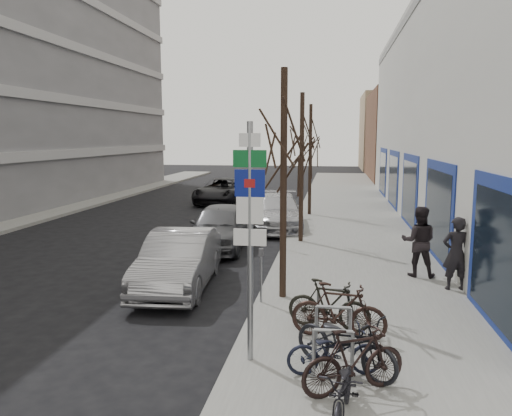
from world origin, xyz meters
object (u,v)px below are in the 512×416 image
(meter_front, at_px, (261,270))
(bike_mid_curb, at_px, (335,347))
(bike_rack, at_px, (333,323))
(bike_near_right, at_px, (354,360))
(bike_far_inner, at_px, (339,311))
(meter_back, at_px, (297,205))
(highway_sign_pole, at_px, (250,228))
(lane_car, at_px, (222,191))
(tree_near, at_px, (284,130))
(parked_car_mid, at_px, (220,226))
(bike_far_curb, at_px, (346,337))
(tree_mid, at_px, (302,132))
(tree_far, at_px, (311,133))
(parked_car_front, at_px, (179,261))
(pedestrian_near, at_px, (456,253))
(meter_mid, at_px, (285,227))
(parked_car_back, at_px, (278,212))
(bike_mid_inner, at_px, (329,304))
(pedestrian_far, at_px, (419,241))
(bike_near_left, at_px, (344,388))

(meter_front, height_order, bike_mid_curb, meter_front)
(bike_rack, xyz_separation_m, bike_near_right, (0.31, -1.49, 0.01))
(bike_far_inner, bearing_deg, meter_back, 15.46)
(highway_sign_pole, height_order, lane_car, highway_sign_pole)
(tree_near, relative_size, parked_car_mid, 1.18)
(bike_far_curb, bearing_deg, tree_mid, 42.07)
(tree_far, xyz_separation_m, parked_car_front, (-2.80, -12.30, -3.36))
(bike_near_right, xyz_separation_m, bike_far_inner, (-0.21, 2.02, 0.03))
(pedestrian_near, bearing_deg, bike_mid_curb, 51.52)
(lane_car, bearing_deg, tree_mid, -59.33)
(meter_front, distance_m, meter_mid, 5.50)
(highway_sign_pole, height_order, parked_car_front, highway_sign_pole)
(parked_car_front, relative_size, parked_car_back, 0.89)
(bike_rack, bearing_deg, tree_near, 112.48)
(tree_mid, distance_m, meter_front, 7.70)
(highway_sign_pole, height_order, bike_far_inner, highway_sign_pole)
(tree_mid, bearing_deg, meter_front, -93.68)
(tree_near, xyz_separation_m, tree_mid, (0.00, 6.50, 0.00))
(bike_rack, height_order, bike_far_curb, bike_far_curb)
(meter_mid, relative_size, meter_back, 1.00)
(tree_far, height_order, bike_far_curb, tree_far)
(highway_sign_pole, bearing_deg, bike_mid_curb, -13.12)
(tree_far, bearing_deg, bike_far_curb, -85.21)
(tree_mid, height_order, parked_car_back, tree_mid)
(highway_sign_pole, relative_size, bike_mid_inner, 2.48)
(tree_far, bearing_deg, lane_car, 140.64)
(meter_back, xyz_separation_m, bike_near_right, (1.96, -14.89, -0.24))
(tree_mid, height_order, bike_near_right, tree_mid)
(tree_near, bearing_deg, pedestrian_near, 16.01)
(bike_rack, distance_m, pedestrian_near, 5.10)
(parked_car_mid, distance_m, lane_car, 12.20)
(bike_near_right, bearing_deg, lane_car, -10.44)
(meter_mid, relative_size, parked_car_mid, 0.27)
(bike_mid_curb, bearing_deg, bike_far_inner, -13.92)
(bike_mid_curb, bearing_deg, tree_far, -6.87)
(meter_back, xyz_separation_m, parked_car_back, (-0.75, -0.90, -0.18))
(bike_near_right, xyz_separation_m, pedestrian_far, (1.98, 6.73, 0.46))
(bike_far_inner, relative_size, parked_car_mid, 0.39)
(tree_far, bearing_deg, meter_back, -100.20)
(bike_near_right, distance_m, bike_far_curb, 0.70)
(bike_mid_curb, xyz_separation_m, bike_far_curb, (0.17, 0.14, 0.11))
(tree_far, bearing_deg, highway_sign_pole, -90.69)
(highway_sign_pole, bearing_deg, meter_front, 94.75)
(tree_far, xyz_separation_m, bike_near_left, (1.35, -18.18, -3.47))
(meter_mid, distance_m, parked_car_front, 4.90)
(bike_mid_curb, distance_m, parked_car_front, 6.07)
(tree_mid, relative_size, bike_far_curb, 2.88)
(parked_car_mid, bearing_deg, pedestrian_far, -28.55)
(lane_car, height_order, pedestrian_far, pedestrian_far)
(highway_sign_pole, bearing_deg, pedestrian_near, 46.99)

